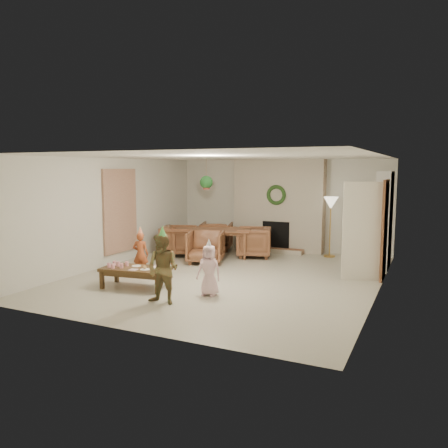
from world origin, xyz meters
The scene contains 56 objects.
floor centered at (0.00, 0.00, 0.00)m, with size 7.00×7.00×0.00m, color #B7B29E.
ceiling centered at (0.00, 0.00, 2.50)m, with size 7.00×7.00×0.00m, color white.
wall_back centered at (0.00, 3.50, 1.25)m, with size 7.00×7.00×0.00m, color silver.
wall_front centered at (0.00, -3.50, 1.25)m, with size 7.00×7.00×0.00m, color silver.
wall_left centered at (-3.00, 0.00, 1.25)m, with size 7.00×7.00×0.00m, color silver.
wall_right centered at (3.00, 0.00, 1.25)m, with size 7.00×7.00×0.00m, color silver.
fireplace_mass centered at (0.00, 3.30, 1.25)m, with size 2.50×0.40×2.50m, color #4C2A14.
fireplace_hearth centered at (0.00, 2.95, 0.06)m, with size 1.60×0.30×0.12m, color brown.
fireplace_firebox centered at (0.00, 3.12, 0.45)m, with size 0.75×0.12×0.75m, color black.
fireplace_wreath centered at (0.00, 3.07, 1.55)m, with size 0.54×0.54×0.10m, color #1D3E17.
floor_lamp_base centered at (1.48, 3.00, 0.02)m, with size 0.29×0.29×0.03m, color gold.
floor_lamp_post centered at (1.48, 3.00, 0.72)m, with size 0.03×0.03×1.39m, color gold.
floor_lamp_shade centered at (1.48, 3.00, 1.39)m, with size 0.37×0.37×0.31m, color beige.
bookshelf_carcass centered at (2.84, 2.30, 1.10)m, with size 0.30×1.00×2.20m, color white.
bookshelf_shelf_a centered at (2.82, 2.30, 0.45)m, with size 0.30×0.92×0.03m, color white.
bookshelf_shelf_b centered at (2.82, 2.30, 0.85)m, with size 0.30×0.92×0.03m, color white.
bookshelf_shelf_c centered at (2.82, 2.30, 1.25)m, with size 0.30×0.92×0.03m, color white.
bookshelf_shelf_d centered at (2.82, 2.30, 1.65)m, with size 0.30×0.92×0.03m, color white.
books_row_lower centered at (2.80, 2.15, 0.59)m, with size 0.20×0.40×0.24m, color #AD341F.
books_row_mid centered at (2.80, 2.35, 0.99)m, with size 0.20×0.44×0.24m, color #235183.
books_row_upper centered at (2.80, 2.20, 1.38)m, with size 0.20×0.36×0.22m, color #B27B26.
door_frame centered at (2.96, 1.20, 1.02)m, with size 0.05×0.86×2.04m, color brown.
door_leaf centered at (2.58, 0.82, 1.00)m, with size 0.05×0.80×2.00m, color beige.
curtain_panel centered at (-2.96, 0.20, 1.25)m, with size 0.06×1.20×2.00m, color #C6A88C.
dining_table centered at (-1.32, 1.81, 0.35)m, with size 1.99×1.11×0.70m, color brown.
dining_chair_near centered at (-1.06, 0.97, 0.39)m, with size 0.83×0.85×0.77m, color brown.
dining_chair_far centered at (-1.58, 2.65, 0.39)m, with size 0.83×0.85×0.77m, color brown.
dining_chair_left centered at (-2.15, 1.55, 0.39)m, with size 0.83×0.85×0.77m, color brown.
dining_chair_right centered at (-0.27, 2.14, 0.39)m, with size 0.83×0.85×0.77m, color brown.
hanging_plant_cord centered at (-1.30, 1.50, 2.15)m, with size 0.01×0.01×0.70m, color tan.
hanging_plant_pot centered at (-1.30, 1.50, 1.80)m, with size 0.16×0.16×0.12m, color brown.
hanging_plant_foliage centered at (-1.30, 1.50, 1.92)m, with size 0.32×0.32×0.32m, color #184A1D.
coffee_table_top centered at (-1.23, -1.58, 0.36)m, with size 1.27×0.64×0.06m, color #4E351A.
coffee_table_apron centered at (-1.23, -1.58, 0.29)m, with size 1.17×0.54×0.08m, color #4E351A.
coffee_leg_fl centered at (-1.76, -1.91, 0.17)m, with size 0.07×0.07×0.33m, color #4E351A.
coffee_leg_fr centered at (-0.62, -1.77, 0.17)m, with size 0.07×0.07×0.33m, color #4E351A.
coffee_leg_bl centered at (-1.83, -1.40, 0.17)m, with size 0.07×0.07×0.33m, color #4E351A.
coffee_leg_br centered at (-0.69, -1.25, 0.17)m, with size 0.07×0.07×0.33m, color #4E351A.
cup_a centered at (-1.69, -1.79, 0.44)m, with size 0.07×0.07×0.09m, color white.
cup_b centered at (-1.72, -1.60, 0.44)m, with size 0.07×0.07×0.09m, color white.
cup_c centered at (-1.57, -1.83, 0.44)m, with size 0.07×0.07×0.09m, color white.
cup_d centered at (-1.59, -1.63, 0.44)m, with size 0.07×0.07×0.09m, color white.
cup_e centered at (-1.44, -1.73, 0.44)m, with size 0.07×0.07×0.09m, color white.
cup_f centered at (-1.47, -1.54, 0.44)m, with size 0.07×0.07×0.09m, color white.
plate_a centered at (-1.29, -1.47, 0.40)m, with size 0.18×0.18×0.01m, color white.
plate_b centered at (-0.97, -1.65, 0.40)m, with size 0.18×0.18×0.01m, color white.
plate_c centered at (-0.80, -1.43, 0.40)m, with size 0.18×0.18×0.01m, color white.
food_scoop centered at (-0.97, -1.65, 0.43)m, with size 0.07×0.07×0.07m, color tan.
napkin_left centered at (-1.15, -1.75, 0.39)m, with size 0.15×0.15×0.01m, color #DAA0B6.
napkin_right centered at (-0.91, -1.37, 0.39)m, with size 0.15×0.15×0.01m, color #DAA0B6.
child_red centered at (-1.69, -0.77, 0.47)m, with size 0.34×0.22×0.93m, color #9E4421.
party_hat_red centered at (-1.69, -0.77, 0.97)m, with size 0.13×0.13×0.18m, color gold.
child_plaid centered at (-0.20, -2.21, 0.59)m, with size 0.58×0.45×1.19m, color brown.
party_hat_plaid centered at (-0.20, -2.21, 1.23)m, with size 0.14×0.14×0.19m, color #4EB752.
child_pink centered at (0.27, -1.44, 0.46)m, with size 0.45×0.29×0.92m, color #F6C5CD.
party_hat_pink centered at (0.27, -1.44, 0.95)m, with size 0.12×0.12×0.16m, color silver.
Camera 1 is at (3.81, -8.38, 2.27)m, focal length 35.75 mm.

